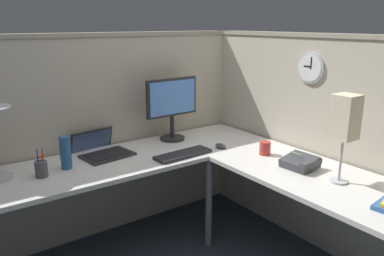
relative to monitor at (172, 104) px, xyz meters
The scene contains 13 objects.
cubicle_wall_back 0.61m from the monitor, 155.90° to the left, with size 2.57×0.12×1.58m.
cubicle_wall_right 1.18m from the monitor, 51.58° to the right, with size 0.12×2.37×1.58m.
desk 0.84m from the monitor, 113.60° to the right, with size 2.35×2.15×0.73m.
monitor is the anchor object (origin of this frame).
laptop 0.67m from the monitor, behind, with size 0.39×0.42×0.22m.
keyboard 0.50m from the monitor, 111.89° to the right, with size 0.43×0.14×0.02m, color #232326.
computer_mouse 0.52m from the monitor, 66.08° to the right, with size 0.06×0.10×0.03m, color #38383D.
pen_cup 1.12m from the monitor, behind, with size 0.08×0.08×0.18m.
thermos_flask 0.94m from the monitor, behind, with size 0.07×0.07×0.22m, color #26598C.
office_phone 1.11m from the monitor, 72.20° to the right, with size 0.20×0.22×0.11m.
desk_lamp_paper 1.35m from the monitor, 75.46° to the right, with size 0.13×0.13×0.53m.
coffee_mug 0.82m from the monitor, 63.99° to the right, with size 0.08×0.08×0.10m, color #B2332D.
wall_clock 1.08m from the monitor, 50.24° to the right, with size 0.04×0.22×0.22m.
Camera 1 is at (-1.46, -1.89, 1.65)m, focal length 35.99 mm.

